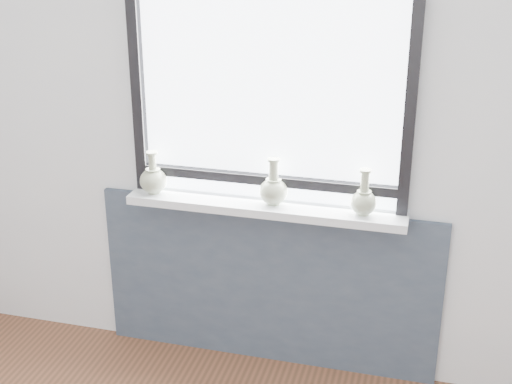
% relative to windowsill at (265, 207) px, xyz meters
% --- Properties ---
extents(back_wall, '(3.60, 0.02, 2.60)m').
position_rel_windowsill_xyz_m(back_wall, '(0.00, 0.10, 0.42)').
color(back_wall, silver).
rests_on(back_wall, ground).
extents(apron_panel, '(1.70, 0.03, 0.86)m').
position_rel_windowsill_xyz_m(apron_panel, '(0.00, 0.07, -0.45)').
color(apron_panel, '#3D4957').
rests_on(apron_panel, ground).
extents(windowsill, '(1.32, 0.18, 0.04)m').
position_rel_windowsill_xyz_m(windowsill, '(0.00, 0.00, 0.00)').
color(windowsill, silver).
rests_on(windowsill, apron_panel).
extents(window, '(1.30, 0.06, 1.05)m').
position_rel_windowsill_xyz_m(window, '(0.00, 0.06, 0.56)').
color(window, black).
rests_on(window, windowsill).
extents(vase_a, '(0.13, 0.13, 0.21)m').
position_rel_windowsill_xyz_m(vase_a, '(-0.55, -0.01, 0.09)').
color(vase_a, '#A0AA8B').
rests_on(vase_a, windowsill).
extents(vase_b, '(0.13, 0.13, 0.22)m').
position_rel_windowsill_xyz_m(vase_b, '(0.04, 0.01, 0.09)').
color(vase_b, '#A0AA8B').
rests_on(vase_b, windowsill).
extents(vase_c, '(0.12, 0.12, 0.21)m').
position_rel_windowsill_xyz_m(vase_c, '(0.46, -0.01, 0.09)').
color(vase_c, '#A0AA8B').
rests_on(vase_c, windowsill).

